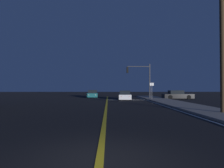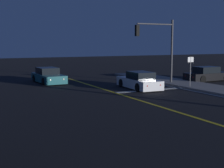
{
  "view_description": "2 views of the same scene",
  "coord_description": "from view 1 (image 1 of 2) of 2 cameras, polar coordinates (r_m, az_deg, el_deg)",
  "views": [
    {
      "loc": [
        0.21,
        -4.57,
        1.75
      ],
      "look_at": [
        0.63,
        19.05,
        2.2
      ],
      "focal_mm": 31.38,
      "sensor_mm": 36.0,
      "label": 1
    },
    {
      "loc": [
        -10.08,
        3.65,
        3.52
      ],
      "look_at": [
        -1.37,
        21.11,
        0.98
      ],
      "focal_mm": 50.71,
      "sensor_mm": 36.0,
      "label": 2
    }
  ],
  "objects": [
    {
      "name": "sidewalk_right",
      "position": [
        18.53,
        21.97,
        -6.2
      ],
      "size": [
        3.2,
        44.72,
        0.15
      ],
      "primitive_type": "cube",
      "color": "gray",
      "rests_on": "ground"
    },
    {
      "name": "lane_line_center",
      "position": [
        17.09,
        -1.73,
        -6.96
      ],
      "size": [
        0.2,
        42.24,
        0.01
      ],
      "primitive_type": "cube",
      "color": "gold",
      "rests_on": "ground"
    },
    {
      "name": "stop_bar",
      "position": [
        28.1,
        4.5,
        -4.65
      ],
      "size": [
        5.8,
        0.5,
        0.01
      ],
      "primitive_type": "cube",
      "color": "silver",
      "rests_on": "ground"
    },
    {
      "name": "street_sign_corner",
      "position": [
        28.09,
        11.52,
        -1.24
      ],
      "size": [
        0.56,
        0.06,
        2.49
      ],
      "color": "slate",
      "rests_on": "ground"
    },
    {
      "name": "car_distant_tail_teal",
      "position": [
        35.88,
        -5.66,
        -2.96
      ],
      "size": [
        2.1,
        4.75,
        1.34
      ],
      "rotation": [
        0.0,
        0.0,
        3.19
      ],
      "color": "#195960",
      "rests_on": "ground"
    },
    {
      "name": "car_parked_curb_white",
      "position": [
        29.06,
        3.71,
        -3.4
      ],
      "size": [
        2.0,
        4.59,
        1.34
      ],
      "rotation": [
        0.0,
        0.0,
        -0.05
      ],
      "color": "silver",
      "rests_on": "ground"
    },
    {
      "name": "car_side_waiting_black",
      "position": [
        32.29,
        18.47,
        -3.12
      ],
      "size": [
        4.65,
        1.87,
        1.34
      ],
      "rotation": [
        0.0,
        0.0,
        -1.56
      ],
      "color": "black",
      "rests_on": "ground"
    },
    {
      "name": "ground_plane",
      "position": [
        4.9,
        -3.71,
        -22.0
      ],
      "size": [
        160.0,
        160.0,
        0.0
      ],
      "primitive_type": "plane",
      "color": "black"
    },
    {
      "name": "lane_line_edge_right",
      "position": [
        17.9,
        16.47,
        -6.64
      ],
      "size": [
        0.16,
        42.24,
        0.01
      ],
      "primitive_type": "cube",
      "color": "silver",
      "rests_on": "ground"
    },
    {
      "name": "traffic_signal_near_right",
      "position": [
        30.7,
        8.47,
        2.43
      ],
      "size": [
        3.7,
        0.28,
        5.45
      ],
      "rotation": [
        0.0,
        0.0,
        3.14
      ],
      "color": "#38383D",
      "rests_on": "ground"
    },
    {
      "name": "utility_pole_right",
      "position": [
        15.21,
        29.47,
        13.79
      ],
      "size": [
        1.73,
        0.34,
        10.92
      ],
      "color": "#42301E",
      "rests_on": "ground"
    }
  ]
}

